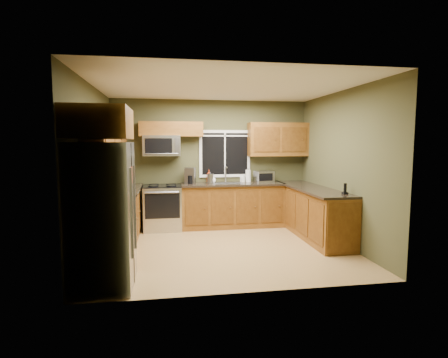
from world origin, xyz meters
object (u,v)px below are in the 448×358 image
object	(u,v)px
toaster_oven	(264,176)
soap_bottle_c	(213,179)
paper_towel_roll	(248,176)
cordless_phone	(345,191)
microwave	(162,146)
coffee_maker	(190,176)
refrigerator	(103,215)
soap_bottle_b	(242,178)
kettle	(210,178)
range	(163,207)
soap_bottle_a	(209,176)

from	to	relation	value
toaster_oven	soap_bottle_c	size ratio (longest dim) A/B	2.38
paper_towel_roll	cordless_phone	xyz separation A→B (m)	(1.18, -2.03, -0.08)
microwave	soap_bottle_c	world-z (taller)	microwave
coffee_maker	cordless_phone	size ratio (longest dim) A/B	1.83
refrigerator	microwave	world-z (taller)	microwave
soap_bottle_b	toaster_oven	bearing A→B (deg)	-2.46
refrigerator	coffee_maker	xyz separation A→B (m)	(1.27, 2.84, 0.20)
microwave	kettle	xyz separation A→B (m)	(1.00, -0.06, -0.68)
range	kettle	bearing A→B (deg)	4.30
toaster_oven	paper_towel_roll	world-z (taller)	paper_towel_roll
kettle	paper_towel_roll	distance (m)	0.85
kettle	soap_bottle_b	world-z (taller)	kettle
refrigerator	paper_towel_roll	xyz separation A→B (m)	(2.53, 2.95, 0.17)
microwave	coffee_maker	distance (m)	0.86
refrigerator	coffee_maker	bearing A→B (deg)	65.98
microwave	soap_bottle_a	distance (m)	1.19
soap_bottle_a	cordless_phone	bearing A→B (deg)	-45.52
refrigerator	soap_bottle_b	world-z (taller)	refrigerator
soap_bottle_a	coffee_maker	bearing A→B (deg)	-159.94
microwave	toaster_oven	distance (m)	2.28
paper_towel_roll	soap_bottle_a	size ratio (longest dim) A/B	1.08
coffee_maker	range	bearing A→B (deg)	-172.89
coffee_maker	soap_bottle_c	distance (m)	0.48
toaster_oven	kettle	distance (m)	1.18
kettle	toaster_oven	bearing A→B (deg)	2.07
coffee_maker	microwave	bearing A→B (deg)	173.65
toaster_oven	cordless_phone	world-z (taller)	toaster_oven
toaster_oven	cordless_phone	bearing A→B (deg)	-66.89
paper_towel_roll	soap_bottle_c	bearing A→B (deg)	-174.48
soap_bottle_a	toaster_oven	bearing A→B (deg)	-4.98
kettle	paper_towel_roll	size ratio (longest dim) A/B	0.83
range	microwave	world-z (taller)	microwave
coffee_maker	paper_towel_roll	distance (m)	1.27
refrigerator	soap_bottle_c	distance (m)	3.36
range	coffee_maker	world-z (taller)	coffee_maker
refrigerator	kettle	xyz separation A→B (m)	(1.69, 2.84, 0.15)
range	kettle	size ratio (longest dim) A/B	3.91
toaster_oven	kettle	xyz separation A→B (m)	(-1.18, -0.04, -0.01)
paper_towel_roll	soap_bottle_a	world-z (taller)	paper_towel_roll
microwave	soap_bottle_b	size ratio (longest dim) A/B	4.47
range	toaster_oven	world-z (taller)	toaster_oven
paper_towel_roll	soap_bottle_a	bearing A→B (deg)	177.03
refrigerator	soap_bottle_b	bearing A→B (deg)	50.51
coffee_maker	kettle	world-z (taller)	coffee_maker
kettle	coffee_maker	bearing A→B (deg)	-179.57
refrigerator	microwave	size ratio (longest dim) A/B	2.37
microwave	toaster_oven	xyz separation A→B (m)	(2.18, -0.02, -0.67)
microwave	toaster_oven	bearing A→B (deg)	-0.48
soap_bottle_a	kettle	bearing A→B (deg)	-85.30
soap_bottle_c	soap_bottle_a	bearing A→B (deg)	117.18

